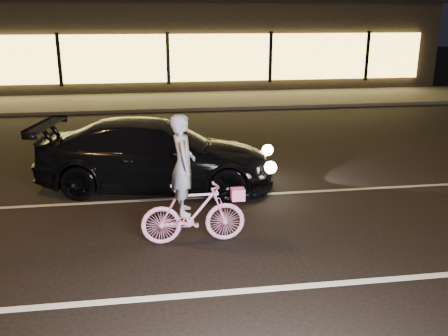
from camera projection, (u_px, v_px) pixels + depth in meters
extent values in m
plane|color=black|center=(211.00, 242.00, 7.81)|extent=(90.00, 90.00, 0.00)
cube|color=silver|center=(226.00, 292.00, 6.39)|extent=(60.00, 0.12, 0.01)
cube|color=gray|center=(198.00, 197.00, 9.69)|extent=(60.00, 0.10, 0.01)
cube|color=#383533|center=(171.00, 101.00, 20.07)|extent=(30.00, 4.00, 0.12)
cube|color=black|center=(164.00, 43.00, 25.17)|extent=(25.00, 8.00, 4.00)
cube|color=black|center=(163.00, 1.00, 24.56)|extent=(25.40, 8.40, 0.30)
cube|color=#FFD659|center=(168.00, 58.00, 21.41)|extent=(23.00, 0.15, 2.00)
cube|color=black|center=(59.00, 60.00, 20.70)|extent=(0.15, 0.08, 2.20)
cube|color=black|center=(168.00, 58.00, 21.34)|extent=(0.15, 0.08, 2.20)
cube|color=black|center=(270.00, 57.00, 21.97)|extent=(0.15, 0.08, 2.20)
cube|color=black|center=(367.00, 56.00, 22.61)|extent=(0.15, 0.08, 2.20)
imported|color=#FF37A7|center=(193.00, 213.00, 7.67)|extent=(1.62, 0.46, 0.97)
imported|color=silver|center=(183.00, 165.00, 7.41)|extent=(0.37, 0.56, 1.53)
cube|color=#FF4DB1|center=(238.00, 194.00, 7.68)|extent=(0.20, 0.17, 0.19)
imported|color=black|center=(156.00, 154.00, 10.12)|extent=(5.06, 2.80, 1.39)
sphere|color=#FFF2BF|center=(268.00, 150.00, 10.66)|extent=(0.23, 0.23, 0.23)
sphere|color=#FFF2BF|center=(271.00, 167.00, 9.44)|extent=(0.23, 0.23, 0.23)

